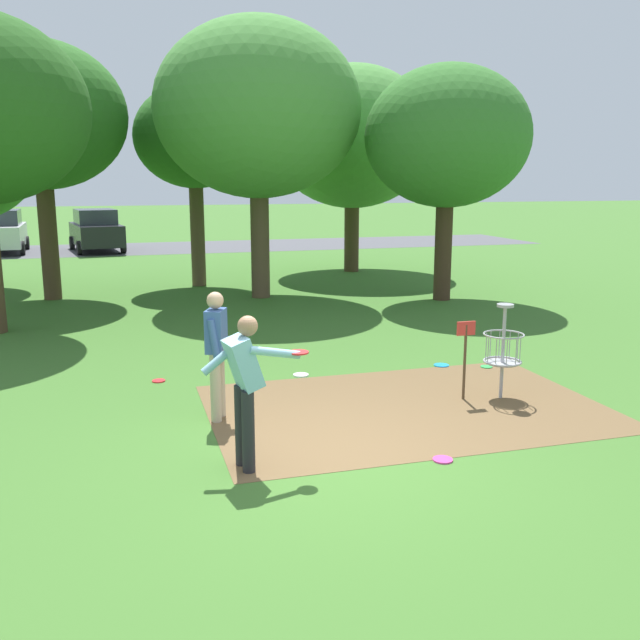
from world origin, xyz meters
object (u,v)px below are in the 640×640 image
frisbee_scattered_a (486,367)px  tree_near_left (258,110)px  frisbee_far_right (441,365)px  tree_mid_right (39,116)px  player_throwing (245,382)px  tree_far_center (194,138)px  tree_mid_center (352,138)px  parked_car_center_left (96,230)px  parked_car_leftmost (1,231)px  frisbee_near_basket (443,460)px  player_foreground_watching (217,348)px  disc_golf_basket (499,348)px  frisbee_mid_grass (301,375)px  frisbee_by_tee (159,381)px  tree_far_right (447,137)px

frisbee_scattered_a → tree_near_left: size_ratio=0.03×
frisbee_far_right → tree_mid_right: 12.29m
tree_mid_right → frisbee_far_right: bearing=-52.4°
player_throwing → tree_far_center: size_ratio=0.29×
player_throwing → tree_mid_center: (6.46, 15.43, 3.50)m
parked_car_center_left → parked_car_leftmost: bearing=173.3°
player_throwing → frisbee_far_right: (3.95, 3.28, -0.98)m
frisbee_near_basket → parked_car_center_left: parked_car_center_left is taller
player_throwing → parked_car_center_left: parked_car_center_left is taller
frisbee_far_right → frisbee_scattered_a: bearing=-23.9°
player_throwing → tree_far_center: bearing=85.7°
tree_near_left → tree_far_center: 2.98m
tree_mid_right → tree_far_center: tree_mid_right is taller
parked_car_center_left → frisbee_far_right: bearing=-74.2°
player_foreground_watching → parked_car_center_left: (-2.08, 23.22, -0.05)m
disc_golf_basket → player_throwing: 4.20m
tree_mid_right → parked_car_center_left: size_ratio=1.48×
frisbee_scattered_a → disc_golf_basket: bearing=-114.8°
player_throwing → tree_mid_center: size_ratio=0.25×
frisbee_near_basket → tree_far_center: size_ratio=0.04×
tree_near_left → player_foreground_watching: bearing=-104.7°
frisbee_mid_grass → frisbee_far_right: same height
frisbee_by_tee → tree_mid_right: (-2.24, 8.61, 4.67)m
frisbee_by_tee → tree_far_center: 10.98m
tree_mid_center → tree_far_right: size_ratio=1.15×
player_foreground_watching → frisbee_near_basket: 3.22m
frisbee_by_tee → tree_mid_right: tree_mid_right is taller
disc_golf_basket → parked_car_center_left: bearing=104.6°
player_throwing → tree_far_center: tree_far_center is taller
player_throwing → tree_mid_right: 13.17m
tree_far_right → frisbee_by_tee: bearing=-143.5°
frisbee_far_right → tree_mid_right: size_ratio=0.04×
tree_mid_right → player_foreground_watching: bearing=-74.7°
tree_mid_center → frisbee_far_right: bearing=-101.6°
tree_far_center → parked_car_center_left: size_ratio=1.31×
parked_car_center_left → tree_far_center: bearing=-74.2°
parked_car_center_left → frisbee_by_tee: bearing=-86.2°
tree_mid_center → parked_car_leftmost: bearing=141.6°
frisbee_near_basket → tree_far_right: (4.75, 9.76, 4.15)m
frisbee_scattered_a → tree_far_center: 12.04m
frisbee_far_right → tree_far_right: size_ratio=0.04×
frisbee_mid_grass → parked_car_leftmost: (-7.57, 21.99, 0.91)m
disc_golf_basket → parked_car_leftmost: parked_car_leftmost is taller
tree_far_center → parked_car_leftmost: (-7.10, 11.74, -3.37)m
tree_far_right → tree_mid_right: bearing=163.4°
tree_near_left → parked_car_center_left: tree_near_left is taller
tree_near_left → tree_far_center: (-1.36, 2.58, -0.58)m
disc_golf_basket → frisbee_by_tee: bearing=154.5°
player_throwing → parked_car_leftmost: 26.08m
frisbee_mid_grass → tree_far_center: bearing=92.6°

